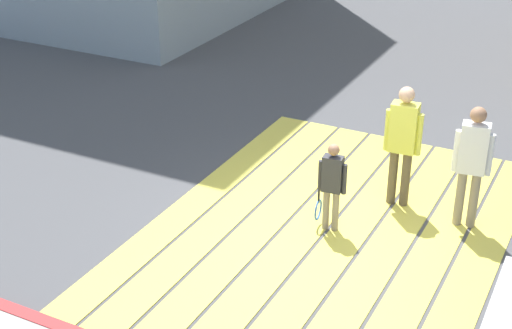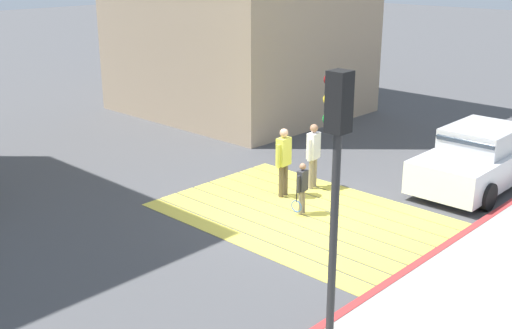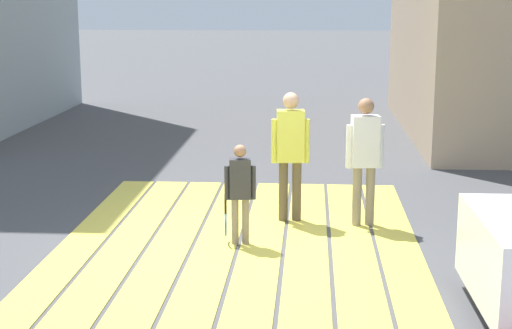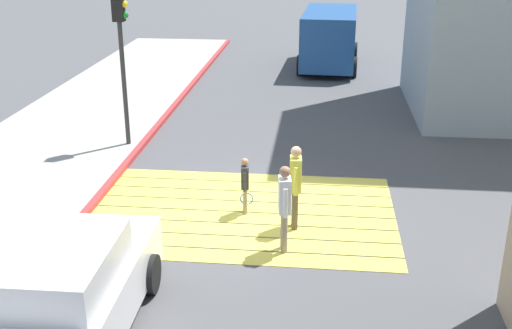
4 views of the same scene
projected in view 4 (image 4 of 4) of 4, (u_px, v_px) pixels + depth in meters
name	position (u px, v px, depth m)	size (l,w,h in m)	color
ground_plane	(243.00, 212.00, 13.36)	(120.00, 120.00, 0.00)	#4C4C4F
crosswalk_stripes	(243.00, 212.00, 13.36)	(6.40, 4.35, 0.01)	#EAD64C
curb_painted	(94.00, 203.00, 13.66)	(0.16, 40.00, 0.13)	#BC3333
car_parked_near_curb	(65.00, 296.00, 9.06)	(2.03, 4.33, 1.57)	white
van_down_street	(330.00, 37.00, 26.20)	(2.55, 5.29, 2.35)	#1E4C8C
traffic_light_corner	(121.00, 36.00, 16.10)	(0.39, 0.28, 4.24)	#2D2D2D
pedestrian_adult_lead	(295.00, 181.00, 12.34)	(0.25, 0.51, 1.73)	brown
pedestrian_adult_trailing	(284.00, 202.00, 11.47)	(0.26, 0.49, 1.69)	gray
pedestrian_child_with_racket	(245.00, 183.00, 13.10)	(0.28, 0.39, 1.24)	gray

